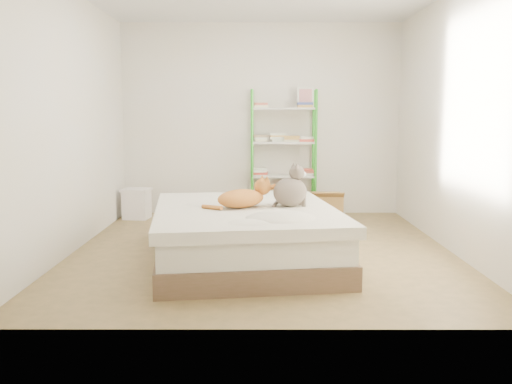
{
  "coord_description": "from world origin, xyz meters",
  "views": [
    {
      "loc": [
        -0.06,
        -5.41,
        1.36
      ],
      "look_at": [
        -0.06,
        -0.19,
        0.62
      ],
      "focal_mm": 38.0,
      "sensor_mm": 36.0,
      "label": 1
    }
  ],
  "objects_px": {
    "cardboard_box": "(320,208)",
    "shelf_unit": "(284,156)",
    "white_bin": "(137,203)",
    "grey_cat": "(290,186)",
    "bed": "(245,235)",
    "orange_cat": "(241,196)"
  },
  "relations": [
    {
      "from": "cardboard_box",
      "to": "white_bin",
      "type": "distance_m",
      "value": 2.42
    },
    {
      "from": "orange_cat",
      "to": "grey_cat",
      "type": "relative_size",
      "value": 1.38
    },
    {
      "from": "grey_cat",
      "to": "cardboard_box",
      "type": "distance_m",
      "value": 1.92
    },
    {
      "from": "shelf_unit",
      "to": "white_bin",
      "type": "height_order",
      "value": "shelf_unit"
    },
    {
      "from": "grey_cat",
      "to": "shelf_unit",
      "type": "distance_m",
      "value": 2.31
    },
    {
      "from": "bed",
      "to": "cardboard_box",
      "type": "height_order",
      "value": "bed"
    },
    {
      "from": "bed",
      "to": "shelf_unit",
      "type": "xyz_separation_m",
      "value": [
        0.47,
        2.37,
        0.56
      ]
    },
    {
      "from": "orange_cat",
      "to": "grey_cat",
      "type": "distance_m",
      "value": 0.47
    },
    {
      "from": "cardboard_box",
      "to": "white_bin",
      "type": "relative_size",
      "value": 1.37
    },
    {
      "from": "orange_cat",
      "to": "bed",
      "type": "bearing_deg",
      "value": 5.27
    },
    {
      "from": "bed",
      "to": "shelf_unit",
      "type": "distance_m",
      "value": 2.48
    },
    {
      "from": "cardboard_box",
      "to": "white_bin",
      "type": "height_order",
      "value": "cardboard_box"
    },
    {
      "from": "orange_cat",
      "to": "white_bin",
      "type": "relative_size",
      "value": 1.34
    },
    {
      "from": "orange_cat",
      "to": "grey_cat",
      "type": "bearing_deg",
      "value": -17.99
    },
    {
      "from": "bed",
      "to": "orange_cat",
      "type": "distance_m",
      "value": 0.37
    },
    {
      "from": "grey_cat",
      "to": "bed",
      "type": "bearing_deg",
      "value": 80.68
    },
    {
      "from": "bed",
      "to": "cardboard_box",
      "type": "relative_size",
      "value": 4.06
    },
    {
      "from": "cardboard_box",
      "to": "shelf_unit",
      "type": "bearing_deg",
      "value": 131.4
    },
    {
      "from": "shelf_unit",
      "to": "cardboard_box",
      "type": "relative_size",
      "value": 3.17
    },
    {
      "from": "orange_cat",
      "to": "white_bin",
      "type": "bearing_deg",
      "value": 95.62
    },
    {
      "from": "white_bin",
      "to": "orange_cat",
      "type": "bearing_deg",
      "value": -56.3
    },
    {
      "from": "grey_cat",
      "to": "cardboard_box",
      "type": "bearing_deg",
      "value": -32.39
    }
  ]
}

